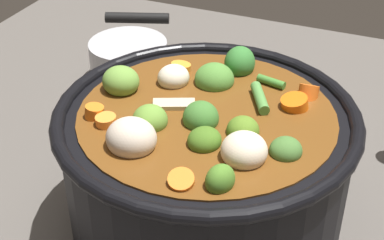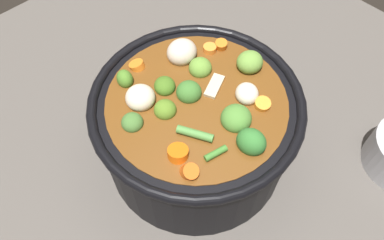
% 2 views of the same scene
% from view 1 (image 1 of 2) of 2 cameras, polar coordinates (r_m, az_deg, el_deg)
% --- Properties ---
extents(ground_plane, '(1.10, 1.10, 0.00)m').
position_cam_1_polar(ground_plane, '(0.65, 1.28, -9.89)').
color(ground_plane, '#514C47').
extents(cooking_pot, '(0.30, 0.30, 0.17)m').
position_cam_1_polar(cooking_pot, '(0.60, 1.35, -4.47)').
color(cooking_pot, black).
rests_on(cooking_pot, ground_plane).
extents(small_saucepan, '(0.15, 0.19, 0.06)m').
position_cam_1_polar(small_saucepan, '(0.90, -6.21, 5.94)').
color(small_saucepan, '#ADADB2').
rests_on(small_saucepan, ground_plane).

